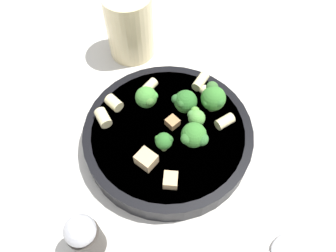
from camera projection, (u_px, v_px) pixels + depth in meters
The scene contains 19 objects.
ground_plane at pixel (168, 142), 0.49m from camera, with size 2.00×2.00×0.00m, color beige.
pasta_bowl at pixel (168, 135), 0.47m from camera, with size 0.24×0.24×0.03m.
broccoli_floret_0 at pixel (213, 98), 0.46m from camera, with size 0.04×0.04×0.04m.
broccoli_floret_1 at pixel (164, 141), 0.43m from camera, with size 0.02×0.02×0.03m.
broccoli_floret_2 at pixel (147, 98), 0.47m from camera, with size 0.03×0.03×0.03m.
broccoli_floret_3 at pixel (196, 117), 0.45m from camera, with size 0.02×0.03×0.03m.
broccoli_floret_4 at pixel (184, 101), 0.47m from camera, with size 0.03×0.03×0.04m.
broccoli_floret_5 at pixel (194, 137), 0.43m from camera, with size 0.04×0.04×0.04m.
rigatoni_0 at pixel (149, 87), 0.50m from camera, with size 0.01×0.01×0.03m, color beige.
rigatoni_1 at pixel (209, 94), 0.49m from camera, with size 0.01×0.01×0.03m, color beige.
rigatoni_2 at pixel (225, 121), 0.46m from camera, with size 0.02×0.02×0.03m, color beige.
rigatoni_3 at pixel (114, 103), 0.48m from camera, with size 0.02×0.02×0.02m, color beige.
rigatoni_4 at pixel (200, 81), 0.50m from camera, with size 0.02×0.02×0.03m, color beige.
rigatoni_5 at pixel (103, 118), 0.46m from camera, with size 0.02×0.02×0.03m, color beige.
chicken_chunk_0 at pixel (173, 122), 0.46m from camera, with size 0.02×0.02×0.01m, color #A87A4C.
chicken_chunk_1 at pixel (171, 180), 0.41m from camera, with size 0.02×0.02×0.01m, color tan.
chicken_chunk_2 at pixel (146, 159), 0.43m from camera, with size 0.02×0.02×0.02m, color tan.
drinking_glass at pixel (130, 29), 0.55m from camera, with size 0.08×0.08×0.11m.
pepper_shaker at pixel (85, 236), 0.38m from camera, with size 0.04×0.04×0.09m.
Camera 1 is at (0.20, 0.14, 0.43)m, focal length 35.00 mm.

